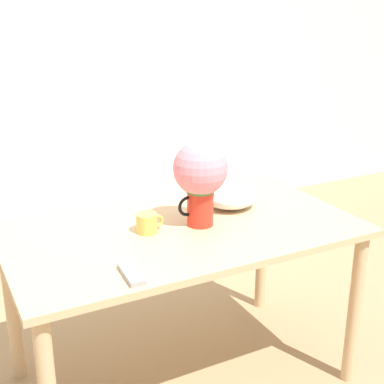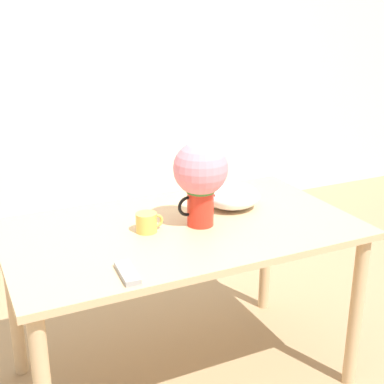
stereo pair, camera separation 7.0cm
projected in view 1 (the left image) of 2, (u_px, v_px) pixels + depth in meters
ground_plane at (162, 376)px, 2.54m from camera, size 12.00×12.00×0.00m
wall_back at (44, 60)px, 3.74m from camera, size 8.00×0.05×2.60m
table at (182, 248)px, 2.31m from camera, size 1.49×0.85×0.77m
flower_vase at (200, 175)px, 2.23m from camera, size 0.23×0.23×0.37m
coffee_mug at (147, 223)px, 2.21m from camera, size 0.12×0.09×0.08m
white_bowl at (230, 195)px, 2.49m from camera, size 0.26×0.26×0.11m
remote_control at (131, 274)px, 1.86m from camera, size 0.07×0.17×0.02m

